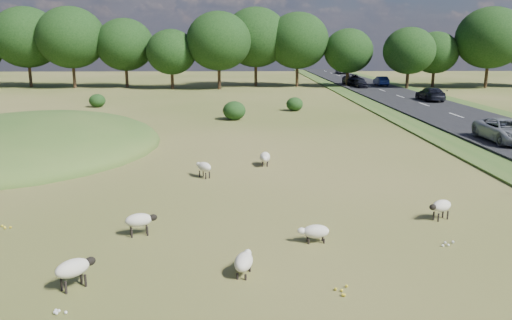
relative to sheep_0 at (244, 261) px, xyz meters
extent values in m
plane|color=#43571B|center=(-1.42, 25.93, -0.41)|extent=(160.00, 160.00, 0.00)
ellipsoid|color=#33561E|center=(-13.42, 17.93, -0.41)|extent=(16.00, 20.00, 4.00)
cube|color=black|center=(18.58, 35.93, -0.28)|extent=(8.00, 150.00, 0.25)
cylinder|color=black|center=(-31.96, 63.28, 1.70)|extent=(0.44, 0.44, 4.21)
ellipsoid|color=black|center=(-31.96, 63.28, 6.84)|extent=(9.83, 9.83, 8.84)
cylinder|color=black|center=(-24.86, 61.48, 1.68)|extent=(0.44, 0.44, 4.18)
ellipsoid|color=black|center=(-24.86, 61.48, 6.79)|extent=(9.75, 9.75, 8.78)
cylinder|color=black|center=(-17.36, 62.18, 1.39)|extent=(0.44, 0.44, 3.61)
ellipsoid|color=black|center=(-17.36, 62.18, 5.80)|extent=(8.41, 8.41, 7.57)
cylinder|color=black|center=(-10.24, 59.36, 1.10)|extent=(0.44, 0.44, 3.02)
ellipsoid|color=black|center=(-10.24, 59.36, 4.79)|extent=(7.04, 7.04, 6.34)
cylinder|color=black|center=(-3.51, 58.91, 1.54)|extent=(0.44, 0.44, 3.90)
ellipsoid|color=black|center=(-3.51, 58.91, 6.30)|extent=(9.09, 9.09, 8.18)
cylinder|color=black|center=(1.82, 63.83, 1.70)|extent=(0.44, 0.44, 4.22)
ellipsoid|color=black|center=(1.82, 63.83, 6.86)|extent=(9.85, 9.85, 8.86)
cylinder|color=black|center=(8.03, 62.88, 1.56)|extent=(0.44, 0.44, 3.94)
ellipsoid|color=black|center=(8.03, 62.88, 6.38)|extent=(9.20, 9.20, 8.28)
cylinder|color=black|center=(15.44, 61.94, 1.13)|extent=(0.44, 0.44, 3.09)
ellipsoid|color=black|center=(15.44, 61.94, 4.91)|extent=(7.20, 7.20, 6.48)
cylinder|color=black|center=(23.34, 58.39, 1.15)|extent=(0.44, 0.44, 3.12)
ellipsoid|color=black|center=(23.34, 58.39, 4.97)|extent=(7.29, 7.29, 6.56)
cylinder|color=black|center=(28.47, 62.19, 1.06)|extent=(0.44, 0.44, 2.93)
ellipsoid|color=black|center=(28.47, 62.19, 4.64)|extent=(6.84, 6.84, 6.16)
cylinder|color=black|center=(35.43, 59.89, 1.67)|extent=(0.44, 0.44, 4.16)
ellipsoid|color=black|center=(35.43, 59.89, 6.76)|extent=(9.71, 9.71, 8.74)
ellipsoid|color=black|center=(-0.82, 29.32, 0.39)|extent=(1.95, 1.95, 1.59)
ellipsoid|color=black|center=(4.90, 35.05, 0.25)|extent=(1.61, 1.61, 1.32)
ellipsoid|color=black|center=(-15.00, 38.42, 0.26)|extent=(1.65, 1.65, 1.35)
ellipsoid|color=beige|center=(-0.01, -0.03, 0.00)|extent=(0.69, 1.01, 0.47)
ellipsoid|color=silver|center=(0.10, 0.46, 0.03)|extent=(0.29, 0.34, 0.24)
cylinder|color=black|center=(-0.06, 0.26, -0.32)|extent=(0.07, 0.07, 0.17)
cylinder|color=black|center=(0.17, 0.20, -0.32)|extent=(0.07, 0.07, 0.17)
cylinder|color=black|center=(-0.18, -0.27, -0.32)|extent=(0.07, 0.07, 0.17)
cylinder|color=black|center=(0.05, -0.32, -0.32)|extent=(0.07, 0.07, 0.17)
ellipsoid|color=beige|center=(-4.52, -0.70, 0.17)|extent=(1.02, 1.01, 0.48)
ellipsoid|color=black|center=(-4.16, -0.34, 0.21)|extent=(0.38, 0.38, 0.24)
cylinder|color=black|center=(-4.41, -0.43, -0.24)|extent=(0.07, 0.07, 0.34)
cylinder|color=black|center=(-4.24, -0.59, -0.24)|extent=(0.07, 0.07, 0.34)
cylinder|color=black|center=(-4.80, -0.81, -0.24)|extent=(0.07, 0.07, 0.34)
cylinder|color=black|center=(-4.63, -0.98, -0.24)|extent=(0.07, 0.07, 0.34)
ellipsoid|color=beige|center=(2.35, 2.29, -0.02)|extent=(0.89, 0.51, 0.44)
ellipsoid|color=silver|center=(1.88, 2.26, 0.01)|extent=(0.29, 0.23, 0.22)
cylinder|color=black|center=(2.10, 2.17, -0.33)|extent=(0.06, 0.06, 0.16)
cylinder|color=black|center=(2.09, 2.38, -0.33)|extent=(0.06, 0.06, 0.16)
cylinder|color=black|center=(2.61, 2.20, -0.33)|extent=(0.06, 0.06, 0.16)
cylinder|color=black|center=(2.60, 2.41, -0.33)|extent=(0.06, 0.06, 0.16)
ellipsoid|color=beige|center=(1.12, 12.93, 0.05)|extent=(0.63, 1.07, 0.53)
ellipsoid|color=silver|center=(1.08, 12.38, 0.08)|extent=(0.28, 0.35, 0.26)
cylinder|color=black|center=(1.23, 12.62, -0.31)|extent=(0.08, 0.08, 0.19)
cylinder|color=black|center=(0.97, 12.64, -0.31)|extent=(0.08, 0.08, 0.19)
cylinder|color=black|center=(1.28, 13.22, -0.31)|extent=(0.08, 0.08, 0.19)
cylinder|color=black|center=(1.02, 13.24, -0.31)|extent=(0.08, 0.08, 0.19)
ellipsoid|color=beige|center=(-3.55, 3.03, 0.15)|extent=(1.00, 0.74, 0.46)
ellipsoid|color=black|center=(-3.09, 3.19, 0.18)|extent=(0.35, 0.30, 0.23)
cylinder|color=black|center=(-3.34, 3.22, -0.25)|extent=(0.07, 0.07, 0.33)
cylinder|color=black|center=(-3.27, 3.01, -0.25)|extent=(0.07, 0.07, 0.33)
cylinder|color=black|center=(-3.83, 3.05, -0.25)|extent=(0.07, 0.07, 0.33)
cylinder|color=black|center=(-3.76, 2.84, -0.25)|extent=(0.07, 0.07, 0.33)
ellipsoid|color=beige|center=(-1.91, 10.49, 0.14)|extent=(0.92, 0.97, 0.45)
ellipsoid|color=silver|center=(-2.22, 10.85, 0.17)|extent=(0.35, 0.36, 0.23)
cylinder|color=black|center=(-2.16, 10.61, -0.25)|extent=(0.06, 0.06, 0.32)
cylinder|color=black|center=(-1.99, 10.75, -0.25)|extent=(0.06, 0.06, 0.32)
cylinder|color=black|center=(-1.83, 10.22, -0.25)|extent=(0.06, 0.06, 0.32)
cylinder|color=black|center=(-1.66, 10.36, -0.25)|extent=(0.06, 0.06, 0.32)
ellipsoid|color=beige|center=(7.27, 4.35, 0.13)|extent=(0.98, 0.82, 0.44)
ellipsoid|color=black|center=(6.86, 4.12, 0.16)|extent=(0.35, 0.32, 0.22)
cylinder|color=black|center=(7.11, 4.13, -0.25)|extent=(0.06, 0.06, 0.32)
cylinder|color=black|center=(7.00, 4.32, -0.25)|extent=(0.06, 0.06, 0.32)
cylinder|color=black|center=(7.55, 4.38, -0.25)|extent=(0.06, 0.06, 0.32)
cylinder|color=black|center=(7.44, 4.56, -0.25)|extent=(0.06, 0.06, 0.32)
imported|color=#9EA1A5|center=(16.68, 17.90, 0.57)|extent=(2.41, 5.23, 1.45)
imported|color=black|center=(16.68, 63.27, 0.61)|extent=(2.55, 5.53, 1.54)
imported|color=black|center=(16.68, 58.26, 0.45)|extent=(1.45, 3.60, 1.23)
imported|color=#A5A6AD|center=(20.48, 91.93, 0.60)|extent=(2.12, 5.22, 1.51)
imported|color=navy|center=(20.48, 61.63, 0.52)|extent=(1.43, 4.11, 1.35)
imported|color=black|center=(20.48, 41.43, 0.57)|extent=(2.03, 4.99, 1.45)
camera|label=1|loc=(0.03, -12.94, 5.94)|focal=35.00mm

